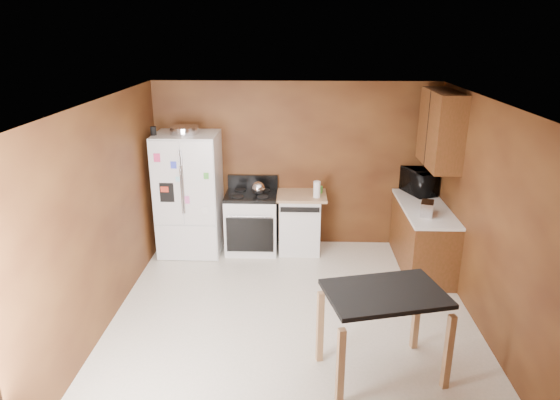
# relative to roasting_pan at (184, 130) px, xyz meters

# --- Properties ---
(floor) EXTENTS (4.50, 4.50, 0.00)m
(floor) POSITION_rel_roasting_pan_xyz_m (1.57, -1.87, -1.85)
(floor) COLOR white
(floor) RESTS_ON ground
(ceiling) EXTENTS (4.50, 4.50, 0.00)m
(ceiling) POSITION_rel_roasting_pan_xyz_m (1.57, -1.87, 0.65)
(ceiling) COLOR white
(ceiling) RESTS_ON ground
(wall_back) EXTENTS (4.20, 0.00, 4.20)m
(wall_back) POSITION_rel_roasting_pan_xyz_m (1.57, 0.38, -0.60)
(wall_back) COLOR brown
(wall_back) RESTS_ON ground
(wall_front) EXTENTS (4.20, 0.00, 4.20)m
(wall_front) POSITION_rel_roasting_pan_xyz_m (1.57, -4.12, -0.60)
(wall_front) COLOR brown
(wall_front) RESTS_ON ground
(wall_left) EXTENTS (0.00, 4.50, 4.50)m
(wall_left) POSITION_rel_roasting_pan_xyz_m (-0.53, -1.87, -0.60)
(wall_left) COLOR brown
(wall_left) RESTS_ON ground
(wall_right) EXTENTS (0.00, 4.50, 4.50)m
(wall_right) POSITION_rel_roasting_pan_xyz_m (3.67, -1.87, -0.60)
(wall_right) COLOR brown
(wall_right) RESTS_ON ground
(roasting_pan) EXTENTS (0.41, 0.41, 0.10)m
(roasting_pan) POSITION_rel_roasting_pan_xyz_m (0.00, 0.00, 0.00)
(roasting_pan) COLOR silver
(roasting_pan) RESTS_ON refrigerator
(pen_cup) EXTENTS (0.08, 0.08, 0.12)m
(pen_cup) POSITION_rel_roasting_pan_xyz_m (-0.41, -0.12, 0.01)
(pen_cup) COLOR black
(pen_cup) RESTS_ON refrigerator
(kettle) EXTENTS (0.20, 0.20, 0.20)m
(kettle) POSITION_rel_roasting_pan_xyz_m (1.04, 0.01, -0.85)
(kettle) COLOR silver
(kettle) RESTS_ON gas_range
(paper_towel) EXTENTS (0.13, 0.13, 0.24)m
(paper_towel) POSITION_rel_roasting_pan_xyz_m (1.89, -0.05, -0.84)
(paper_towel) COLOR white
(paper_towel) RESTS_ON dishwasher
(green_canister) EXTENTS (0.12, 0.12, 0.10)m
(green_canister) POSITION_rel_roasting_pan_xyz_m (1.94, 0.15, -0.91)
(green_canister) COLOR green
(green_canister) RESTS_ON dishwasher
(toaster) EXTENTS (0.22, 0.28, 0.18)m
(toaster) POSITION_rel_roasting_pan_xyz_m (3.30, -0.76, -0.86)
(toaster) COLOR silver
(toaster) RESTS_ON right_cabinets
(microwave) EXTENTS (0.59, 0.70, 0.33)m
(microwave) POSITION_rel_roasting_pan_xyz_m (3.39, 0.20, -0.79)
(microwave) COLOR black
(microwave) RESTS_ON right_cabinets
(refrigerator) EXTENTS (0.90, 0.80, 1.80)m
(refrigerator) POSITION_rel_roasting_pan_xyz_m (0.02, -0.01, -0.95)
(refrigerator) COLOR white
(refrigerator) RESTS_ON ground
(gas_range) EXTENTS (0.76, 0.68, 1.10)m
(gas_range) POSITION_rel_roasting_pan_xyz_m (0.93, 0.05, -1.39)
(gas_range) COLOR white
(gas_range) RESTS_ON ground
(dishwasher) EXTENTS (0.78, 0.63, 0.89)m
(dishwasher) POSITION_rel_roasting_pan_xyz_m (1.65, 0.07, -1.40)
(dishwasher) COLOR white
(dishwasher) RESTS_ON ground
(right_cabinets) EXTENTS (0.63, 1.58, 2.45)m
(right_cabinets) POSITION_rel_roasting_pan_xyz_m (3.41, -0.39, -0.94)
(right_cabinets) COLOR brown
(right_cabinets) RESTS_ON ground
(island) EXTENTS (1.24, 0.96, 0.91)m
(island) POSITION_rel_roasting_pan_xyz_m (2.43, -2.80, -1.10)
(island) COLOR black
(island) RESTS_ON ground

